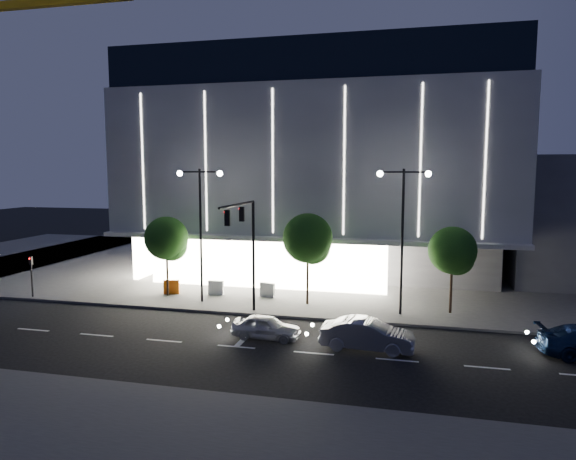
% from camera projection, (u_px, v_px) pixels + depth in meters
% --- Properties ---
extents(ground, '(160.00, 160.00, 0.00)m').
position_uv_depth(ground, '(210.00, 335.00, 27.93)').
color(ground, black).
rests_on(ground, ground).
extents(sidewalk_museum, '(70.00, 40.00, 0.15)m').
position_uv_depth(sidewalk_museum, '(351.00, 261.00, 49.96)').
color(sidewalk_museum, '#474747').
rests_on(sidewalk_museum, ground).
extents(museum, '(30.00, 25.80, 18.00)m').
position_uv_depth(museum, '(329.00, 166.00, 47.71)').
color(museum, '#4C4C51').
rests_on(museum, ground).
extents(traffic_mast, '(0.33, 5.89, 7.07)m').
position_uv_depth(traffic_mast, '(246.00, 236.00, 30.34)').
color(traffic_mast, black).
rests_on(traffic_mast, ground).
extents(street_lamp_west, '(3.16, 0.36, 9.00)m').
position_uv_depth(street_lamp_west, '(200.00, 215.00, 33.72)').
color(street_lamp_west, black).
rests_on(street_lamp_west, ground).
extents(street_lamp_east, '(3.16, 0.36, 9.00)m').
position_uv_depth(street_lamp_east, '(403.00, 220.00, 30.73)').
color(street_lamp_east, black).
rests_on(street_lamp_east, ground).
extents(ped_signal_far, '(0.22, 0.24, 3.00)m').
position_uv_depth(ped_signal_far, '(31.00, 272.00, 35.49)').
color(ped_signal_far, black).
rests_on(ped_signal_far, ground).
extents(tree_left, '(3.02, 3.02, 5.72)m').
position_uv_depth(tree_left, '(167.00, 241.00, 35.61)').
color(tree_left, black).
rests_on(tree_left, ground).
extents(tree_mid, '(3.25, 3.25, 6.15)m').
position_uv_depth(tree_mid, '(308.00, 241.00, 33.28)').
color(tree_mid, black).
rests_on(tree_mid, ground).
extents(tree_right, '(2.91, 2.91, 5.51)m').
position_uv_depth(tree_right, '(453.00, 253.00, 31.27)').
color(tree_right, black).
rests_on(tree_right, ground).
extents(car_lead, '(3.78, 1.71, 1.26)m').
position_uv_depth(car_lead, '(266.00, 327.00, 27.22)').
color(car_lead, '#A9ABB1').
rests_on(car_lead, ground).
extents(car_second, '(4.72, 1.88, 1.53)m').
position_uv_depth(car_second, '(367.00, 335.00, 25.54)').
color(car_second, '#9D9EA4').
rests_on(car_second, ground).
extents(barrier_a, '(1.13, 0.50, 1.00)m').
position_uv_depth(barrier_a, '(171.00, 287.00, 36.42)').
color(barrier_a, orange).
rests_on(barrier_a, sidewalk_museum).
extents(barrier_b, '(1.10, 0.26, 1.00)m').
position_uv_depth(barrier_b, '(216.00, 288.00, 36.20)').
color(barrier_b, silver).
rests_on(barrier_b, sidewalk_museum).
extents(barrier_d, '(1.13, 0.53, 1.00)m').
position_uv_depth(barrier_d, '(267.00, 290.00, 35.51)').
color(barrier_d, silver).
rests_on(barrier_d, sidewalk_museum).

